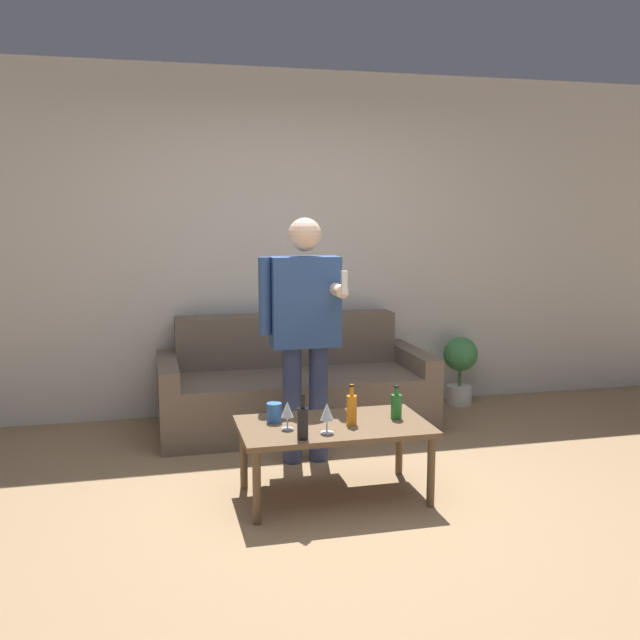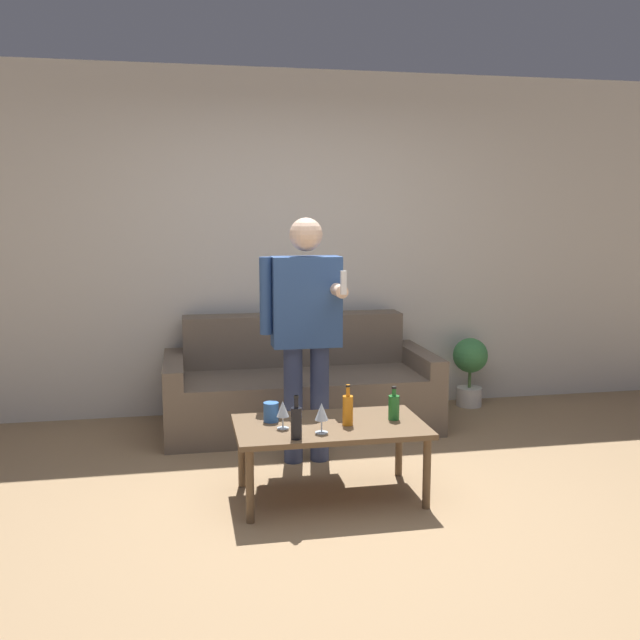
% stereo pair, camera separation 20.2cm
% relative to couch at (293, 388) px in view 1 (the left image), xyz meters
% --- Properties ---
extents(ground_plane, '(16.00, 16.00, 0.00)m').
position_rel_couch_xyz_m(ground_plane, '(-0.06, -1.81, -0.29)').
color(ground_plane, '#997A56').
extents(wall_back, '(8.00, 0.06, 2.70)m').
position_rel_couch_xyz_m(wall_back, '(-0.06, 0.49, 1.06)').
color(wall_back, silver).
rests_on(wall_back, ground_plane).
extents(couch, '(1.99, 0.91, 0.81)m').
position_rel_couch_xyz_m(couch, '(0.00, 0.00, 0.00)').
color(couch, '#6B5B4C').
rests_on(couch, ground_plane).
extents(coffee_table, '(1.06, 0.61, 0.43)m').
position_rel_couch_xyz_m(coffee_table, '(-0.05, -1.41, 0.09)').
color(coffee_table, brown).
rests_on(coffee_table, ground_plane).
extents(bottle_orange, '(0.06, 0.06, 0.19)m').
position_rel_couch_xyz_m(bottle_orange, '(0.32, -1.39, 0.21)').
color(bottle_orange, '#23752D').
rests_on(bottle_orange, coffee_table).
extents(bottle_green, '(0.06, 0.06, 0.23)m').
position_rel_couch_xyz_m(bottle_green, '(-0.28, -1.63, 0.23)').
color(bottle_green, black).
rests_on(bottle_green, coffee_table).
extents(bottle_dark, '(0.06, 0.06, 0.23)m').
position_rel_couch_xyz_m(bottle_dark, '(0.04, -1.44, 0.23)').
color(bottle_dark, orange).
rests_on(bottle_dark, coffee_table).
extents(wine_glass_near, '(0.07, 0.07, 0.16)m').
position_rel_couch_xyz_m(wine_glass_near, '(-0.33, -1.44, 0.24)').
color(wine_glass_near, silver).
rests_on(wine_glass_near, coffee_table).
extents(wine_glass_far, '(0.07, 0.07, 0.17)m').
position_rel_couch_xyz_m(wine_glass_far, '(-0.13, -1.56, 0.25)').
color(wine_glass_far, silver).
rests_on(wine_glass_far, coffee_table).
extents(cup_on_table, '(0.09, 0.09, 0.11)m').
position_rel_couch_xyz_m(cup_on_table, '(-0.37, -1.29, 0.19)').
color(cup_on_table, '#3366B2').
rests_on(cup_on_table, coffee_table).
extents(person_standing_front, '(0.51, 0.41, 1.57)m').
position_rel_couch_xyz_m(person_standing_front, '(-0.09, -0.79, 0.62)').
color(person_standing_front, navy).
rests_on(person_standing_front, ground_plane).
extents(potted_plant, '(0.29, 0.29, 0.57)m').
position_rel_couch_xyz_m(potted_plant, '(1.48, 0.26, 0.06)').
color(potted_plant, silver).
rests_on(potted_plant, ground_plane).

